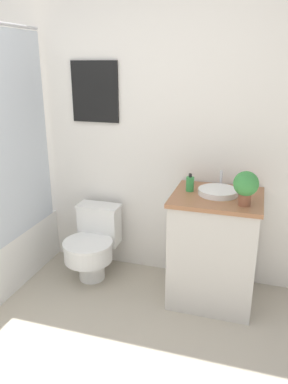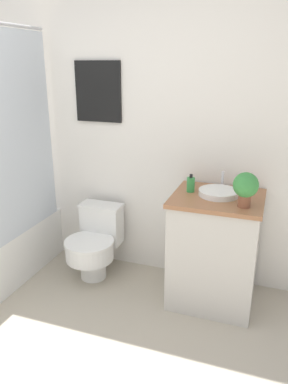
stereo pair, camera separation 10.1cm
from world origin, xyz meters
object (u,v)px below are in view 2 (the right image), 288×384
at_px(soap_bottle, 191,184).
at_px(potted_plant, 246,187).
at_px(sink, 219,193).
at_px(toilet, 95,242).

xyz_separation_m(soap_bottle, potted_plant, (0.39, -0.18, 0.08)).
bearing_deg(soap_bottle, potted_plant, -24.53).
relative_size(soap_bottle, potted_plant, 0.57).
xyz_separation_m(sink, potted_plant, (0.19, -0.17, 0.12)).
bearing_deg(potted_plant, soap_bottle, 155.47).
bearing_deg(sink, soap_bottle, 176.44).
relative_size(toilet, potted_plant, 2.56).
height_order(soap_bottle, potted_plant, potted_plant).
xyz_separation_m(toilet, potted_plant, (1.18, -0.17, 0.67)).
height_order(sink, soap_bottle, same).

